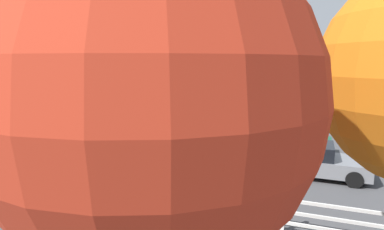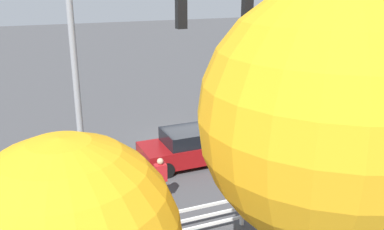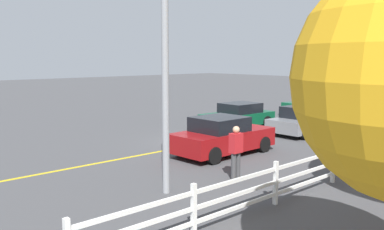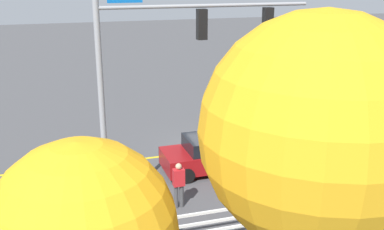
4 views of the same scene
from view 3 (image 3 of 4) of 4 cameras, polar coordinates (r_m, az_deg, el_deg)
The scene contains 9 objects.
ground_plane at distance 19.04m, azimuth 1.80°, elevation -3.78°, with size 120.00×120.00×0.00m, color #444447.
lane_center_stripe at distance 21.96m, azimuth 9.31°, elevation -2.31°, with size 28.00×0.16×0.01m, color gold.
signal_assembly at distance 13.22m, azimuth 3.97°, elevation 13.78°, with size 7.33×0.38×7.40m.
car_0 at distance 16.76m, azimuth 4.08°, elevation -2.88°, with size 4.30×2.04×1.51m.
car_1 at distance 27.79m, azimuth 23.41°, elevation 0.61°, with size 4.82×2.11×1.31m.
car_2 at distance 22.98m, azimuth 6.20°, elevation -0.15°, with size 4.18×2.03×1.37m.
car_3 at distance 21.94m, azimuth 14.92°, elevation -0.76°, with size 4.10×2.06×1.39m.
car_4 at distance 29.55m, azimuth 16.25°, elevation 1.42°, with size 4.85×2.17×1.43m.
pedestrian at distance 13.36m, azimuth 5.91°, elevation -4.73°, with size 0.40×0.27×1.69m.
Camera 3 is at (13.01, 13.36, 3.81)m, focal length 39.73 mm.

